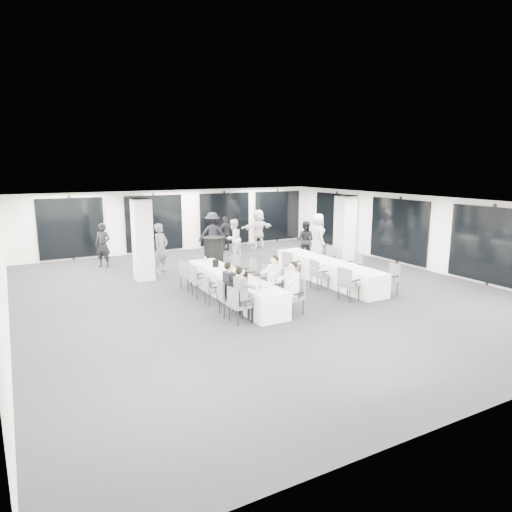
{
  "coord_description": "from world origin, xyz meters",
  "views": [
    {
      "loc": [
        -6.79,
        -12.16,
        3.92
      ],
      "look_at": [
        -0.24,
        -0.2,
        1.19
      ],
      "focal_mm": 32.0,
      "sensor_mm": 36.0,
      "label": 1
    }
  ],
  "objects": [
    {
      "name": "room",
      "position": [
        0.89,
        1.11,
        1.39
      ],
      "size": [
        14.04,
        16.04,
        2.84
      ],
      "color": "#26262B",
      "rests_on": "ground"
    },
    {
      "name": "column_left",
      "position": [
        -2.8,
        3.2,
        1.4
      ],
      "size": [
        0.6,
        0.6,
        2.8
      ],
      "primitive_type": "cube",
      "color": "silver",
      "rests_on": "floor"
    },
    {
      "name": "column_right",
      "position": [
        4.2,
        1.0,
        1.4
      ],
      "size": [
        0.6,
        0.6,
        2.8
      ],
      "primitive_type": "cube",
      "color": "silver",
      "rests_on": "floor"
    },
    {
      "name": "banquet_table_main",
      "position": [
        -1.1,
        -0.35,
        0.38
      ],
      "size": [
        0.9,
        5.0,
        0.75
      ],
      "primitive_type": "cube",
      "color": "white",
      "rests_on": "floor"
    },
    {
      "name": "banquet_table_side",
      "position": [
        2.59,
        -0.09,
        0.38
      ],
      "size": [
        0.9,
        5.0,
        0.75
      ],
      "primitive_type": "cube",
      "color": "white",
      "rests_on": "floor"
    },
    {
      "name": "cocktail_table",
      "position": [
        0.12,
        3.86,
        0.6
      ],
      "size": [
        0.86,
        0.86,
        1.19
      ],
      "color": "black",
      "rests_on": "floor"
    },
    {
      "name": "chair_main_left_near",
      "position": [
        -1.93,
        -2.32,
        0.53
      ],
      "size": [
        0.52,
        0.56,
        0.93
      ],
      "rotation": [
        0.0,
        0.0,
        -1.46
      ],
      "color": "#585B61",
      "rests_on": "floor"
    },
    {
      "name": "chair_main_left_second",
      "position": [
        -1.93,
        -1.64,
        0.54
      ],
      "size": [
        0.52,
        0.57,
        0.94
      ],
      "rotation": [
        0.0,
        0.0,
        -1.68
      ],
      "color": "#585B61",
      "rests_on": "floor"
    },
    {
      "name": "chair_main_left_mid",
      "position": [
        -1.93,
        -0.59,
        0.5
      ],
      "size": [
        0.47,
        0.52,
        0.87
      ],
      "rotation": [
        0.0,
        0.0,
        -1.64
      ],
      "color": "#585B61",
      "rests_on": "floor"
    },
    {
      "name": "chair_main_left_fourth",
      "position": [
        -1.94,
        0.35,
        0.56
      ],
      "size": [
        0.52,
        0.57,
        0.98
      ],
      "rotation": [
        0.0,
        0.0,
        -1.62
      ],
      "color": "#585B61",
      "rests_on": "floor"
    },
    {
      "name": "chair_main_left_far",
      "position": [
        -1.93,
        1.3,
        0.52
      ],
      "size": [
        0.56,
        0.59,
        0.92
      ],
      "rotation": [
        0.0,
        0.0,
        -1.31
      ],
      "color": "#585B61",
      "rests_on": "floor"
    },
    {
      "name": "chair_main_right_near",
      "position": [
        -0.27,
        -2.39,
        0.56
      ],
      "size": [
        0.58,
        0.61,
        0.97
      ],
      "rotation": [
        0.0,
        0.0,
        1.78
      ],
      "color": "#585B61",
      "rests_on": "floor"
    },
    {
      "name": "chair_main_right_second",
      "position": [
        -0.26,
        -1.5,
        0.59
      ],
      "size": [
        0.55,
        0.61,
        1.04
      ],
      "rotation": [
        0.0,
        0.0,
        1.51
      ],
      "color": "#585B61",
      "rests_on": "floor"
    },
    {
      "name": "chair_main_right_mid",
      "position": [
        -0.27,
        -0.53,
        0.54
      ],
      "size": [
        0.54,
        0.58,
        0.95
      ],
      "rotation": [
        0.0,
        0.0,
        1.43
      ],
      "color": "#585B61",
      "rests_on": "floor"
    },
    {
      "name": "chair_main_right_fourth",
      "position": [
        -0.26,
        0.22,
        0.57
      ],
      "size": [
        0.57,
        0.61,
        1.01
      ],
      "rotation": [
        0.0,
        0.0,
        1.45
      ],
      "color": "#585B61",
      "rests_on": "floor"
    },
    {
      "name": "chair_main_right_far",
      "position": [
        -0.27,
        1.35,
        0.52
      ],
      "size": [
        0.53,
        0.56,
        0.91
      ],
      "rotation": [
        0.0,
        0.0,
        1.74
      ],
      "color": "#585B61",
      "rests_on": "floor"
    },
    {
      "name": "chair_side_left_near",
      "position": [
        1.75,
        -2.13,
        0.56
      ],
      "size": [
        0.59,
        0.62,
        0.99
      ],
      "rotation": [
        0.0,
        0.0,
        -1.37
      ],
      "color": "#585B61",
      "rests_on": "floor"
    },
    {
      "name": "chair_side_left_mid",
      "position": [
        1.75,
        -0.66,
        0.54
      ],
      "size": [
        0.51,
        0.56,
        0.95
      ],
      "rotation": [
        0.0,
        0.0,
        -1.63
      ],
      "color": "#585B61",
      "rests_on": "floor"
    },
    {
      "name": "chair_side_left_far",
      "position": [
        1.75,
        0.96,
        0.55
      ],
      "size": [
        0.57,
        0.6,
        0.96
      ],
      "rotation": [
        0.0,
        0.0,
        -1.36
      ],
      "color": "#585B61",
      "rests_on": "floor"
    },
    {
      "name": "chair_side_right_near",
      "position": [
        3.42,
        -2.19,
        0.53
      ],
      "size": [
        0.51,
        0.55,
        0.93
      ],
      "rotation": [
        0.0,
        0.0,
        1.49
      ],
      "color": "#585B61",
      "rests_on": "floor"
    },
    {
      "name": "chair_side_right_mid",
      "position": [
        3.42,
        -0.5,
        0.57
      ],
      "size": [
        0.58,
        0.62,
        1.0
      ],
      "rotation": [
        0.0,
        0.0,
        1.41
      ],
      "color": "#585B61",
      "rests_on": "floor"
    },
    {
      "name": "chair_side_right_far",
      "position": [
        3.42,
        0.93,
        0.56
      ],
      "size": [
        0.56,
        0.6,
        0.98
      ],
      "rotation": [
        0.0,
        0.0,
        1.73
      ],
      "color": "#585B61",
      "rests_on": "floor"
    },
    {
      "name": "seated_guest_a",
      "position": [
        -1.77,
        -2.31,
        0.81
      ],
      "size": [
        0.5,
        0.38,
        1.44
      ],
      "rotation": [
        0.0,
        0.0,
        -1.57
      ],
      "color": "#5B5E63",
      "rests_on": "floor"
    },
    {
      "name": "seated_guest_b",
      "position": [
        -1.77,
        -1.65,
        0.81
      ],
      "size": [
        0.5,
        0.38,
        1.44
      ],
      "rotation": [
        0.0,
        0.0,
        -1.57
      ],
      "color": "black",
      "rests_on": "floor"
    },
    {
      "name": "seated_guest_c",
      "position": [
        -0.43,
        -2.41,
        0.81
      ],
      "size": [
        0.5,
        0.38,
        1.44
      ],
      "rotation": [
        0.0,
        0.0,
        1.57
      ],
      "color": "silver",
      "rests_on": "floor"
    },
    {
      "name": "seated_guest_d",
      "position": [
        -0.43,
        -1.5,
        0.81
      ],
      "size": [
        0.5,
        0.38,
        1.44
      ],
      "rotation": [
        0.0,
        0.0,
        1.57
      ],
      "color": "silver",
      "rests_on": "floor"
    },
    {
      "name": "standing_guest_a",
      "position": [
        -1.94,
        3.99,
        1.04
      ],
      "size": [
        0.97,
        0.93,
        2.07
      ],
      "primitive_type": "imported",
      "rotation": [
        0.0,
        0.0,
        0.61
      ],
      "color": "#5B5E63",
      "rests_on": "floor"
    },
    {
      "name": "standing_guest_b",
      "position": [
        1.63,
        5.21,
        0.94
      ],
      "size": [
        1.06,
        0.89,
        1.88
      ],
      "primitive_type": "imported",
      "rotation": [
        0.0,
        0.0,
        3.6
      ],
      "color": "silver",
      "rests_on": "floor"
    },
    {
      "name": "standing_guest_c",
      "position": [
        1.09,
        6.21,
        1.07
      ],
      "size": [
        1.54,
        1.12,
        2.14
      ],
      "primitive_type": "imported",
      "rotation": [
        0.0,
        0.0,
        2.81
      ],
      "color": "black",
      "rests_on": "floor"
    },
    {
      "name": "standing_guest_d",
      "position": [
        2.03,
        6.85,
        0.9
      ],
      "size": [
        1.14,
        0.74,
        1.81
      ],
      "primitive_type": "imported",
      "rotation": [
        0.0,
        0.0,
        3.28
      ],
      "color": "black",
      "rests_on": "floor"
    },
    {
      "name": "standing_guest_e",
      "position": [
        4.93,
        3.67,
        1.06
      ],
      "size": [
        0.85,
        1.14,
        2.11
      ],
      "primitive_type": "imported",
      "rotation": [
        0.0,
        0.0,
        1.32
      ],
      "color": "silver",
      "rests_on": "floor"
    },
    {
      "name": "standing_guest_f",
      "position": [
        3.68,
        6.73,
        1.05
      ],
      "size": [
        1.98,
        0.91,
        2.09
      ],
      "primitive_type": "imported",
      "rotation": [
        0.0,
        0.0,
        3.23
      ],
      "color": "silver",
      "rests_on": "floor"
    },
    {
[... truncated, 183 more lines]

